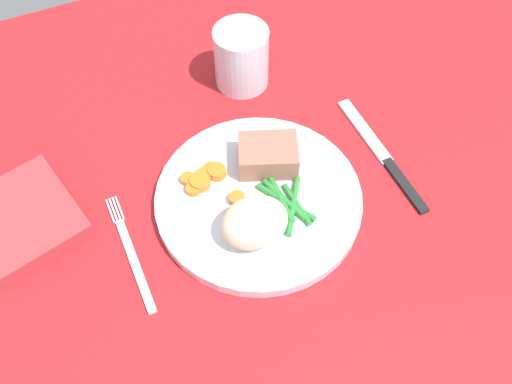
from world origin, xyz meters
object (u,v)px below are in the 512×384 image
Objects in this scene: dinner_plate at (256,200)px; fork at (131,253)px; knife at (383,156)px; water_glass at (242,61)px; napkin at (23,217)px; meat_portion at (268,155)px.

dinner_plate reaches higher than fork.
fork is 34.72cm from knife.
napkin is (-33.91, -11.08, -2.91)cm from water_glass.
meat_portion is 0.82× the size of water_glass.
water_glass is 0.66× the size of napkin.
dinner_plate is 21.89cm from water_glass.
meat_portion reaches higher than napkin.
water_glass is (23.40, 20.75, 3.59)cm from fork.
dinner_plate is at bearing -109.05° from water_glass.
fork is at bearing -42.62° from napkin.
water_glass is (3.62, 16.46, 0.43)cm from meat_portion.
fork is (-19.78, -4.29, -3.16)cm from meat_portion.
napkin is (-10.51, 9.67, 0.68)cm from fork.
knife is 46.26cm from napkin.
fork is (-16.33, -0.26, -0.60)cm from dinner_plate.
meat_portion is 0.55× the size of napkin.
meat_portion is 30.86cm from napkin.
meat_portion is 0.44× the size of fork.
water_glass is at bearing 18.10° from napkin.
meat_portion reaches higher than fork.
fork is at bearing -138.44° from water_glass.
meat_portion is at bearing -102.40° from water_glass.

